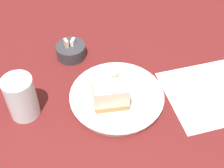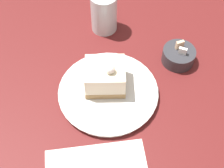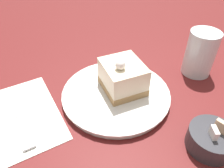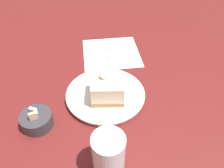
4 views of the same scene
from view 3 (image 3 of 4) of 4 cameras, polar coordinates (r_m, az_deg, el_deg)
The scene contains 7 objects.
ground_plane at distance 0.51m, azimuth 1.59°, elevation -0.98°, with size 4.00×4.00×0.00m, color #5B1919.
plate at distance 0.48m, azimuth 1.04°, elevation -2.68°, with size 0.24×0.24×0.02m.
cake_slice at distance 0.47m, azimuth 3.07°, elevation 2.01°, with size 0.08×0.09×0.08m.
napkin at distance 0.48m, azimuth -26.33°, elevation -8.99°, with size 0.22×0.23×0.00m.
fork at distance 0.47m, azimuth -22.75°, elevation -8.96°, with size 0.03×0.18×0.00m.
sugar_bowl at distance 0.43m, azimuth 24.48°, elevation -12.95°, with size 0.08×0.08×0.06m.
drinking_glass at distance 0.57m, azimuth 22.07°, elevation 7.46°, with size 0.07×0.07×0.11m.
Camera 3 is at (0.17, 0.34, 0.34)m, focal length 35.00 mm.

